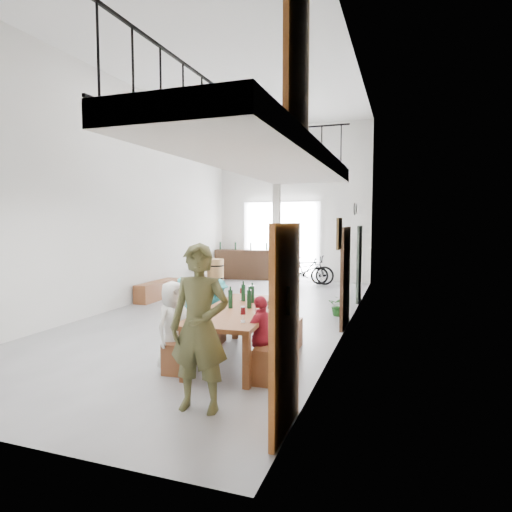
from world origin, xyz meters
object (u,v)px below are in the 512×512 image
at_px(side_bench, 158,290).
at_px(bicycle_near, 307,270).
at_px(serving_counter, 243,264).
at_px(host_standing, 199,328).
at_px(tasting_table, 240,314).
at_px(oak_barrel, 215,272).
at_px(bench_inner, 198,342).

distance_m(side_bench, bicycle_near, 5.23).
relative_size(serving_counter, host_standing, 1.08).
distance_m(tasting_table, oak_barrel, 7.89).
bearing_deg(side_bench, oak_barrel, 83.38).
height_order(tasting_table, side_bench, tasting_table).
distance_m(side_bench, serving_counter, 4.67).
height_order(tasting_table, oak_barrel, oak_barrel).
relative_size(tasting_table, side_bench, 1.50).
relative_size(bench_inner, oak_barrel, 2.24).
distance_m(bench_inner, oak_barrel, 7.66).
relative_size(tasting_table, bench_inner, 1.35).
distance_m(tasting_table, side_bench, 5.65).
bearing_deg(oak_barrel, side_bench, -96.62).
xyz_separation_m(bench_inner, bicycle_near, (-0.04, 8.17, 0.26)).
bearing_deg(oak_barrel, host_standing, -66.53).
xyz_separation_m(bench_inner, side_bench, (-3.27, 4.07, 0.02)).
bearing_deg(side_bench, serving_counter, 80.73).
bearing_deg(host_standing, bicycle_near, 90.78).
relative_size(oak_barrel, bicycle_near, 0.46).
height_order(serving_counter, host_standing, host_standing).
distance_m(bench_inner, bicycle_near, 8.18).
bearing_deg(serving_counter, oak_barrel, -112.41).
relative_size(bench_inner, serving_counter, 0.94).
relative_size(tasting_table, host_standing, 1.38).
distance_m(bench_inner, host_standing, 2.07).
distance_m(bench_inner, serving_counter, 9.03).
bearing_deg(host_standing, oak_barrel, 108.84).
xyz_separation_m(side_bench, bicycle_near, (3.23, 4.10, 0.24)).
distance_m(host_standing, bicycle_near, 9.95).
bearing_deg(oak_barrel, bench_inner, -67.58).
xyz_separation_m(serving_counter, host_standing, (3.42, -10.39, 0.40)).
distance_m(tasting_table, bicycle_near, 8.14).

